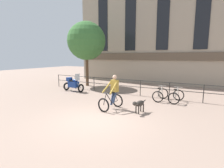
{
  "coord_description": "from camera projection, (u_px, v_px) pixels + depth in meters",
  "views": [
    {
      "loc": [
        3.9,
        -5.74,
        2.61
      ],
      "look_at": [
        -0.87,
        2.86,
        1.05
      ],
      "focal_mm": 28.0,
      "sensor_mm": 36.0,
      "label": 1
    }
  ],
  "objects": [
    {
      "name": "ground_plane",
      "position": [
        97.0,
        120.0,
        7.24
      ],
      "size": [
        60.0,
        60.0,
        0.0
      ],
      "primitive_type": "plane",
      "color": "gray"
    },
    {
      "name": "tree_canalside_left",
      "position": [
        86.0,
        41.0,
        15.16
      ],
      "size": [
        3.31,
        3.31,
        5.59
      ],
      "color": "brown",
      "rests_on": "ground_plane"
    },
    {
      "name": "building_facade",
      "position": [
        164.0,
        20.0,
        15.81
      ],
      "size": [
        18.0,
        0.72,
        11.81
      ],
      "color": "gray",
      "rests_on": "ground_plane"
    },
    {
      "name": "canal_railing",
      "position": [
        140.0,
        85.0,
        11.62
      ],
      "size": [
        15.05,
        0.05,
        1.05
      ],
      "color": "#2D2B28",
      "rests_on": "ground_plane"
    },
    {
      "name": "cyclist_with_bike",
      "position": [
        112.0,
        94.0,
        8.68
      ],
      "size": [
        0.86,
        1.26,
        1.7
      ],
      "rotation": [
        0.0,
        0.0,
        -0.16
      ],
      "color": "black",
      "rests_on": "ground_plane"
    },
    {
      "name": "parked_bicycle_near_lamp",
      "position": [
        160.0,
        95.0,
        10.39
      ],
      "size": [
        0.72,
        1.14,
        0.86
      ],
      "rotation": [
        0.0,
        0.0,
        3.09
      ],
      "color": "black",
      "rests_on": "ground_plane"
    },
    {
      "name": "parked_bicycle_mid_left",
      "position": [
        176.0,
        96.0,
        9.96
      ],
      "size": [
        0.76,
        1.16,
        0.86
      ],
      "rotation": [
        0.0,
        0.0,
        3.05
      ],
      "color": "black",
      "rests_on": "ground_plane"
    },
    {
      "name": "dog",
      "position": [
        139.0,
        104.0,
        8.05
      ],
      "size": [
        0.39,
        0.99,
        0.62
      ],
      "rotation": [
        0.0,
        0.0,
        -0.26
      ],
      "color": "#332D28",
      "rests_on": "ground_plane"
    },
    {
      "name": "parked_motorcycle",
      "position": [
        73.0,
        84.0,
        13.13
      ],
      "size": [
        1.63,
        0.71,
        1.35
      ],
      "rotation": [
        0.0,
        0.0,
        1.51
      ],
      "color": "black",
      "rests_on": "ground_plane"
    }
  ]
}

